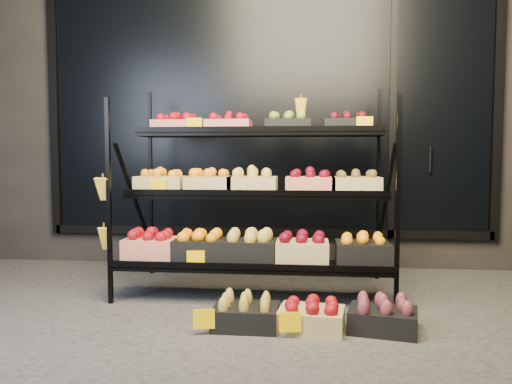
# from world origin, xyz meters

# --- Properties ---
(ground) EXTENTS (24.00, 24.00, 0.00)m
(ground) POSITION_xyz_m (0.00, 0.00, 0.00)
(ground) COLOR #514F4C
(ground) RESTS_ON ground
(building) EXTENTS (6.00, 2.08, 3.50)m
(building) POSITION_xyz_m (0.00, 2.59, 1.75)
(building) COLOR #2D2826
(building) RESTS_ON ground
(display_rack) EXTENTS (2.18, 1.02, 1.67)m
(display_rack) POSITION_xyz_m (-0.01, 0.60, 0.79)
(display_rack) COLOR black
(display_rack) RESTS_ON ground
(tag_floor_a) EXTENTS (0.13, 0.01, 0.12)m
(tag_floor_a) POSITION_xyz_m (-0.20, -0.40, 0.06)
(tag_floor_a) COLOR #FFC400
(tag_floor_a) RESTS_ON ground
(tag_floor_b) EXTENTS (0.13, 0.01, 0.12)m
(tag_floor_b) POSITION_xyz_m (0.31, -0.40, 0.06)
(tag_floor_b) COLOR #FFC400
(tag_floor_b) RESTS_ON ground
(floor_crate_midleft) EXTENTS (0.41, 0.30, 0.20)m
(floor_crate_midleft) POSITION_xyz_m (0.03, -0.24, 0.10)
(floor_crate_midleft) COLOR black
(floor_crate_midleft) RESTS_ON ground
(floor_crate_midright) EXTENTS (0.43, 0.34, 0.20)m
(floor_crate_midright) POSITION_xyz_m (0.44, -0.24, 0.09)
(floor_crate_midright) COLOR tan
(floor_crate_midright) RESTS_ON ground
(floor_crate_right) EXTENTS (0.46, 0.38, 0.20)m
(floor_crate_right) POSITION_xyz_m (0.88, -0.22, 0.10)
(floor_crate_right) COLOR black
(floor_crate_right) RESTS_ON ground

